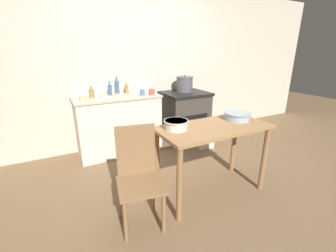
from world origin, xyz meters
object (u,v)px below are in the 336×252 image
chair (139,174)px  bottle_left (91,93)px  bottle_center_left (117,87)px  cup_mid_right (83,99)px  work_table (213,138)px  stock_pot (185,84)px  cup_right (152,92)px  stove (185,116)px  cup_center_right (103,95)px  mixing_bowl_large (237,116)px  mixing_bowl_small (176,124)px  bottle_mid_left (110,90)px  cup_center (142,92)px  bottle_far_left (127,89)px  flour_sack (205,138)px

chair → bottle_left: bearing=103.7°
bottle_center_left → chair: bearing=-100.8°
cup_mid_right → work_table: bearing=-50.5°
stock_pot → bottle_left: bearing=178.9°
cup_right → work_table: bearing=-86.1°
stove → cup_center_right: cup_center_right is taller
chair → mixing_bowl_large: bearing=15.3°
stove → mixing_bowl_small: size_ratio=3.48×
bottle_mid_left → cup_center_right: size_ratio=2.42×
chair → bottle_left: bottle_left is taller
bottle_left → bottle_mid_left: bearing=13.8°
cup_center → chair: bearing=-113.4°
work_table → mixing_bowl_small: bearing=166.5°
mixing_bowl_large → cup_center: 1.49m
bottle_far_left → bottle_center_left: 0.15m
bottle_far_left → cup_mid_right: bottle_far_left is taller
cup_center → cup_right: (0.15, -0.02, -0.00)m
stove → bottle_mid_left: bearing=173.4°
mixing_bowl_large → cup_center_right: (-1.17, 1.46, 0.10)m
stove → flour_sack: bearing=-77.7°
work_table → cup_right: cup_right is taller
work_table → bottle_mid_left: (-0.66, 1.65, 0.32)m
bottle_mid_left → cup_center: (0.42, -0.24, -0.04)m
bottle_far_left → work_table: bearing=-76.7°
cup_center_right → cup_center: bearing=-10.7°
stove → bottle_far_left: bottle_far_left is taller
bottle_far_left → cup_center: 0.31m
work_table → bottle_left: bearing=120.9°
mixing_bowl_large → cup_mid_right: bearing=139.0°
bottle_left → bottle_mid_left: 0.29m
flour_sack → mixing_bowl_small: size_ratio=1.35×
mixing_bowl_small → cup_center_right: cup_center_right is taller
stock_pot → bottle_far_left: bearing=172.8°
cup_mid_right → bottle_left: bearing=57.6°
stock_pot → bottle_mid_left: bearing=175.5°
stove → cup_mid_right: 1.77m
chair → cup_right: bearing=72.5°
flour_sack → stock_pot: bearing=99.8°
bottle_center_left → cup_center: bearing=-49.3°
chair → cup_center: cup_center is taller
flour_sack → cup_mid_right: 1.98m
stove → cup_center_right: 1.47m
chair → cup_center: (0.63, 1.45, 0.46)m
mixing_bowl_large → mixing_bowl_small: mixing_bowl_small is taller
mixing_bowl_large → bottle_left: size_ratio=1.77×
mixing_bowl_small → bottle_center_left: (-0.12, 1.65, 0.15)m
bottle_far_left → chair: bearing=-105.3°
stove → cup_mid_right: cup_mid_right is taller
stove → bottle_left: bearing=177.2°
work_table → bottle_mid_left: bottle_mid_left is taller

